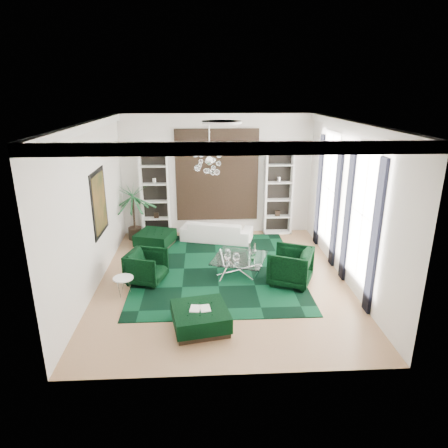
{
  "coord_description": "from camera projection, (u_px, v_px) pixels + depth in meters",
  "views": [
    {
      "loc": [
        -0.44,
        -8.93,
        4.47
      ],
      "look_at": [
        0.06,
        0.5,
        1.28
      ],
      "focal_mm": 32.0,
      "sensor_mm": 36.0,
      "label": 1
    }
  ],
  "objects": [
    {
      "name": "shelving_left",
      "position": [
        155.0,
        193.0,
        12.48
      ],
      "size": [
        0.9,
        0.38,
        2.8
      ],
      "primitive_type": null,
      "color": "white",
      "rests_on": "floor"
    },
    {
      "name": "tapestry",
      "position": [
        217.0,
        175.0,
        12.56
      ],
      "size": [
        2.5,
        0.06,
        2.8
      ],
      "primitive_type": "cube",
      "color": "black",
      "rests_on": "wall_back"
    },
    {
      "name": "painting",
      "position": [
        100.0,
        203.0,
        9.72
      ],
      "size": [
        0.04,
        1.3,
        1.6
      ],
      "primitive_type": "cube",
      "color": "black",
      "rests_on": "wall_left"
    },
    {
      "name": "wall_right",
      "position": [
        349.0,
        204.0,
        9.44
      ],
      "size": [
        0.02,
        7.0,
        3.8
      ],
      "primitive_type": "cube",
      "color": "silver",
      "rests_on": "ground"
    },
    {
      "name": "rug",
      "position": [
        217.0,
        268.0,
        10.49
      ],
      "size": [
        4.2,
        5.0,
        0.02
      ],
      "primitive_type": "cube",
      "color": "black",
      "rests_on": "floor"
    },
    {
      "name": "ceiling_medallion",
      "position": [
        222.0,
        122.0,
        8.98
      ],
      "size": [
        0.9,
        0.9,
        0.05
      ],
      "primitive_type": "cylinder",
      "color": "white",
      "rests_on": "ceiling"
    },
    {
      "name": "table_plant",
      "position": [
        253.0,
        257.0,
        9.84
      ],
      "size": [
        0.14,
        0.13,
        0.22
      ],
      "primitive_type": "imported",
      "rotation": [
        0.0,
        0.0,
        -0.26
      ],
      "color": "#1F5E31",
      "rests_on": "coffee_table"
    },
    {
      "name": "window_near",
      "position": [
        363.0,
        215.0,
        8.59
      ],
      "size": [
        0.03,
        1.1,
        2.9
      ],
      "primitive_type": "cube",
      "color": "white",
      "rests_on": "wall_right"
    },
    {
      "name": "curtain_near_a",
      "position": [
        375.0,
        239.0,
        7.93
      ],
      "size": [
        0.07,
        0.3,
        3.25
      ],
      "primitive_type": "cube",
      "color": "black",
      "rests_on": "floor"
    },
    {
      "name": "wall_back",
      "position": [
        217.0,
        175.0,
        12.61
      ],
      "size": [
        6.0,
        0.02,
        3.8
      ],
      "primitive_type": "cube",
      "color": "silver",
      "rests_on": "ground"
    },
    {
      "name": "chandelier",
      "position": [
        209.0,
        161.0,
        9.54
      ],
      "size": [
        1.07,
        1.07,
        0.74
      ],
      "primitive_type": null,
      "rotation": [
        0.0,
        0.0,
        -0.36
      ],
      "color": "white",
      "rests_on": "ceiling"
    },
    {
      "name": "curtain_far_b",
      "position": [
        319.0,
        191.0,
        11.68
      ],
      "size": [
        0.07,
        0.3,
        3.25
      ],
      "primitive_type": "cube",
      "color": "black",
      "rests_on": "floor"
    },
    {
      "name": "shelving_right",
      "position": [
        278.0,
        191.0,
        12.68
      ],
      "size": [
        0.9,
        0.38,
        2.8
      ],
      "primitive_type": null,
      "color": "white",
      "rests_on": "floor"
    },
    {
      "name": "wall_left",
      "position": [
        91.0,
        208.0,
        9.14
      ],
      "size": [
        0.02,
        7.0,
        3.8
      ],
      "primitive_type": "cube",
      "color": "silver",
      "rests_on": "ground"
    },
    {
      "name": "window_far",
      "position": [
        329.0,
        189.0,
        10.86
      ],
      "size": [
        0.03,
        1.1,
        2.9
      ],
      "primitive_type": "cube",
      "color": "white",
      "rests_on": "wall_right"
    },
    {
      "name": "armchair_right",
      "position": [
        290.0,
        266.0,
        9.57
      ],
      "size": [
        1.28,
        1.26,
        0.89
      ],
      "primitive_type": "imported",
      "rotation": [
        0.0,
        0.0,
        -2.0
      ],
      "color": "black",
      "rests_on": "floor"
    },
    {
      "name": "wall_front",
      "position": [
        234.0,
        270.0,
        5.97
      ],
      "size": [
        6.0,
        0.02,
        3.8
      ],
      "primitive_type": "cube",
      "color": "silver",
      "rests_on": "ground"
    },
    {
      "name": "palm",
      "position": [
        133.0,
        204.0,
        12.23
      ],
      "size": [
        1.83,
        1.83,
        2.25
      ],
      "primitive_type": null,
      "rotation": [
        0.0,
        0.0,
        0.38
      ],
      "color": "#1F5E31",
      "rests_on": "floor"
    },
    {
      "name": "crown_molding",
      "position": [
        222.0,
        127.0,
        8.71
      ],
      "size": [
        6.0,
        7.0,
        0.18
      ],
      "primitive_type": null,
      "color": "white",
      "rests_on": "ceiling"
    },
    {
      "name": "sofa",
      "position": [
        217.0,
        231.0,
        12.35
      ],
      "size": [
        2.3,
        1.39,
        0.63
      ],
      "primitive_type": "imported",
      "rotation": [
        0.0,
        0.0,
        2.87
      ],
      "color": "white",
      "rests_on": "floor"
    },
    {
      "name": "ottoman_side",
      "position": [
        155.0,
        239.0,
        11.93
      ],
      "size": [
        1.25,
        1.25,
        0.44
      ],
      "primitive_type": "cube",
      "rotation": [
        0.0,
        0.0,
        -0.31
      ],
      "color": "black",
      "rests_on": "floor"
    },
    {
      "name": "armchair_left",
      "position": [
        146.0,
        267.0,
        9.65
      ],
      "size": [
        1.07,
        1.06,
        0.79
      ],
      "primitive_type": "imported",
      "rotation": [
        0.0,
        0.0,
        1.28
      ],
      "color": "black",
      "rests_on": "floor"
    },
    {
      "name": "ottoman_front",
      "position": [
        200.0,
        318.0,
        7.82
      ],
      "size": [
        1.23,
        1.23,
        0.42
      ],
      "primitive_type": "cube",
      "rotation": [
        0.0,
        0.0,
        0.19
      ],
      "color": "black",
      "rests_on": "floor"
    },
    {
      "name": "curtain_near_b",
      "position": [
        348.0,
        215.0,
        9.41
      ],
      "size": [
        0.07,
        0.3,
        3.25
      ],
      "primitive_type": "cube",
      "color": "black",
      "rests_on": "floor"
    },
    {
      "name": "coffee_table",
      "position": [
        239.0,
        265.0,
        10.17
      ],
      "size": [
        1.59,
        1.59,
        0.43
      ],
      "primitive_type": null,
      "rotation": [
        0.0,
        0.0,
        -0.34
      ],
      "color": "white",
      "rests_on": "floor"
    },
    {
      "name": "floor",
      "position": [
        223.0,
        280.0,
        9.9
      ],
      "size": [
        6.0,
        7.0,
        0.02
      ],
      "primitive_type": "cube",
      "color": "#AA8059",
      "rests_on": "ground"
    },
    {
      "name": "curtain_far_a",
      "position": [
        336.0,
        206.0,
        10.2
      ],
      "size": [
        0.07,
        0.3,
        3.25
      ],
      "primitive_type": "cube",
      "color": "black",
      "rests_on": "floor"
    },
    {
      "name": "book",
      "position": [
        200.0,
        308.0,
        7.75
      ],
      "size": [
        0.41,
        0.27,
        0.03
      ],
      "primitive_type": "cube",
      "color": "white",
      "rests_on": "ottoman_front"
    },
    {
      "name": "side_table",
      "position": [
        124.0,
        287.0,
        9.04
      ],
      "size": [
        0.55,
        0.55,
        0.44
      ],
      "primitive_type": "cylinder",
      "rotation": [
        0.0,
        0.0,
        -0.22
      ],
      "color": "white",
      "rests_on": "floor"
    },
    {
      "name": "ceiling",
      "position": [
        222.0,
        121.0,
        8.68
      ],
      "size": [
        6.0,
        7.0,
        0.02
      ],
      "primitive_type": "cube",
      "color": "white",
      "rests_on": "ground"
    }
  ]
}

